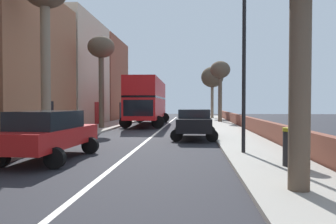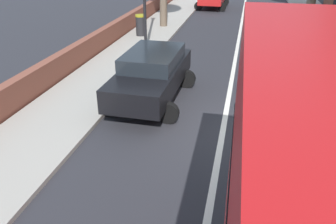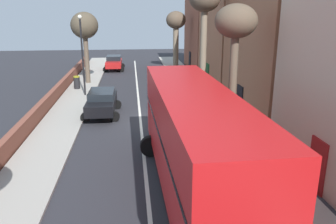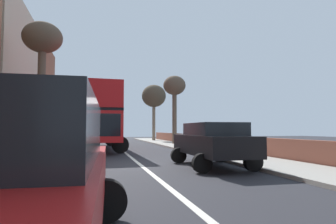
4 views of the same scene
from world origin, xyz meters
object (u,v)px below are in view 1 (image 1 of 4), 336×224
Objects in this scene: parked_car_grey_left_2 at (153,112)px; lamppost_right at (244,53)px; parked_car_red_left_0 at (49,132)px; litter_bin_right at (292,147)px; street_tree_left_0 at (101,52)px; street_tree_right_3 at (212,78)px; double_decker_bus at (148,99)px; parked_car_black_right_4 at (194,122)px; street_tree_right_5 at (220,72)px.

parked_car_grey_left_2 is 27.32m from lamppost_right.
litter_bin_right is (7.80, -0.97, -0.27)m from parked_car_red_left_0.
street_tree_left_0 is 1.05× the size of street_tree_right_3.
street_tree_left_0 is at bearing -97.74° from parked_car_grey_left_2.
street_tree_left_0 is (-2.83, -4.89, 3.49)m from double_decker_bus.
parked_car_black_right_4 is 15.86m from street_tree_right_5.
parked_car_black_right_4 is at bearing -95.90° from street_tree_right_3.
parked_car_red_left_0 is 8.54m from parked_car_black_right_4.
litter_bin_right is (0.11, -22.95, -4.47)m from street_tree_right_5.
lamppost_right is at bearing 12.44° from parked_car_red_left_0.
parked_car_grey_left_2 is 0.95× the size of parked_car_black_right_4.
lamppost_right is at bearing -91.19° from street_tree_right_3.
litter_bin_right is at bearing -7.12° from parked_car_red_left_0.
double_decker_bus is at bearing 87.41° from parked_car_red_left_0.
parked_car_black_right_4 is 0.69× the size of street_tree_right_3.
street_tree_left_0 is at bearing -136.94° from street_tree_right_5.
street_tree_left_0 is at bearing -118.68° from street_tree_right_3.
street_tree_right_3 is at bearing 61.32° from street_tree_left_0.
street_tree_right_3 reaches higher than street_tree_right_5.
lamppost_right is (6.00, -16.28, 1.45)m from double_decker_bus.
street_tree_right_3 is at bearing 76.20° from parked_car_red_left_0.
parked_car_black_right_4 reaches higher than litter_bin_right.
parked_car_grey_left_2 is 0.70× the size of street_tree_right_5.
parked_car_black_right_4 is at bearing 54.13° from parked_car_red_left_0.
parked_car_grey_left_2 is at bearing 82.26° from street_tree_left_0.
double_decker_bus is 1.85× the size of street_tree_right_5.
lamppost_right is (1.80, -5.42, 2.86)m from parked_car_black_right_4.
double_decker_bus reaches higher than litter_bin_right.
double_decker_bus is at bearing 110.46° from litter_bin_right.
lamppost_right reaches higher than double_decker_bus.
street_tree_right_3 is 8.14m from street_tree_right_5.
parked_car_red_left_0 is 7.87m from litter_bin_right.
parked_car_red_left_0 is at bearing -109.30° from street_tree_right_5.
street_tree_right_5 is at bearing 70.70° from parked_car_red_left_0.
street_tree_left_0 is at bearing -120.02° from double_decker_bus.
double_decker_bus is 10.25× the size of litter_bin_right.
street_tree_right_3 is 1.06× the size of street_tree_right_5.
parked_car_grey_left_2 is 8.92m from street_tree_right_3.
parked_car_grey_left_2 is at bearing 94.57° from double_decker_bus.
lamppost_right reaches higher than street_tree_right_5.
street_tree_right_5 is 5.55× the size of litter_bin_right.
street_tree_left_0 is 1.12× the size of street_tree_right_5.
parked_car_red_left_0 is 0.70× the size of street_tree_right_3.
parked_car_red_left_0 is at bearing -90.00° from parked_car_grey_left_2.
street_tree_right_5 reaches higher than double_decker_bus.
street_tree_left_0 is at bearing 98.92° from parked_car_red_left_0.
parked_car_red_left_0 is at bearing -125.87° from parked_car_black_right_4.
street_tree_right_5 is (6.89, 4.19, 2.79)m from double_decker_bus.
street_tree_left_0 reaches higher than parked_car_red_left_0.
double_decker_bus is at bearing -118.14° from street_tree_right_3.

